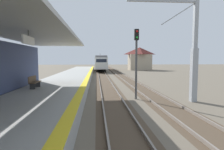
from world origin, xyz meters
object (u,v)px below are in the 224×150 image
Objects in this scene: approaching_train at (101,62)px; distant_trackside_house at (140,58)px; platform_bench at (34,82)px; rail_signal_post at (136,57)px; catenary_pylon_far_side at (190,50)px.

distant_trackside_house reaches higher than approaching_train.
distant_trackside_house reaches higher than platform_bench.
distant_trackside_house is at bearing 66.65° from platform_bench.
rail_signal_post is 0.69× the size of catenary_pylon_far_side.
approaching_train is 2.61× the size of catenary_pylon_far_side.
rail_signal_post is at bearing -87.12° from approaching_train.
rail_signal_post is at bearing -1.73° from platform_bench.
catenary_pylon_far_side is 4.69× the size of platform_bench.
platform_bench is (-11.05, 1.37, -2.23)m from catenary_pylon_far_side.
catenary_pylon_far_side is 1.14× the size of distant_trackside_house.
catenary_pylon_far_side reaches higher than rail_signal_post.
catenary_pylon_far_side is at bearing -7.06° from platform_bench.
rail_signal_post reaches higher than approaching_train.
distant_trackside_house is (9.34, 39.20, 0.14)m from rail_signal_post.
catenary_pylon_far_side is at bearing -17.78° from rail_signal_post.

